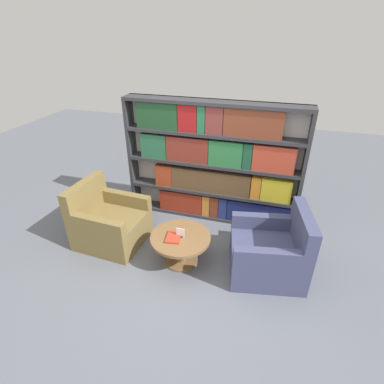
# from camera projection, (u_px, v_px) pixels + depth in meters

# --- Properties ---
(ground_plane) EXTENTS (14.00, 14.00, 0.00)m
(ground_plane) POSITION_uv_depth(u_px,v_px,m) (183.00, 276.00, 3.86)
(ground_plane) COLOR slate
(bookshelf) EXTENTS (2.72, 0.30, 1.91)m
(bookshelf) POSITION_uv_depth(u_px,v_px,m) (215.00, 164.00, 4.62)
(bookshelf) COLOR silver
(bookshelf) RESTS_ON ground_plane
(armchair_left) EXTENTS (0.95, 0.89, 0.91)m
(armchair_left) POSITION_uv_depth(u_px,v_px,m) (109.00, 223.00, 4.37)
(armchair_left) COLOR olive
(armchair_left) RESTS_ON ground_plane
(armchair_right) EXTENTS (1.05, 0.99, 0.91)m
(armchair_right) POSITION_uv_depth(u_px,v_px,m) (271.00, 253.00, 3.80)
(armchair_right) COLOR #42476B
(armchair_right) RESTS_ON ground_plane
(coffee_table) EXTENTS (0.79, 0.79, 0.42)m
(coffee_table) POSITION_uv_depth(u_px,v_px,m) (181.00, 244.00, 3.96)
(coffee_table) COLOR brown
(coffee_table) RESTS_ON ground_plane
(table_sign) EXTENTS (0.11, 0.06, 0.12)m
(table_sign) POSITION_uv_depth(u_px,v_px,m) (180.00, 233.00, 3.87)
(table_sign) COLOR black
(table_sign) RESTS_ON coffee_table
(stray_book) EXTENTS (0.22, 0.27, 0.02)m
(stray_book) POSITION_uv_depth(u_px,v_px,m) (174.00, 237.00, 3.86)
(stray_book) COLOR #B73823
(stray_book) RESTS_ON coffee_table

